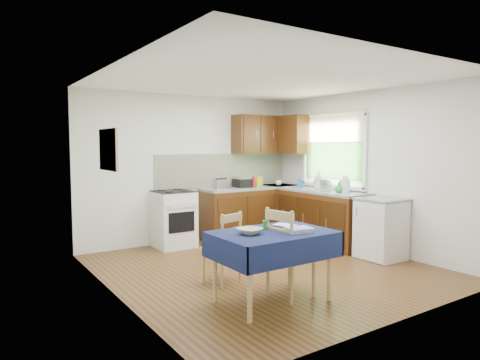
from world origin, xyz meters
TOP-DOWN VIEW (x-y plane):
  - floor at (0.00, 0.00)m, footprint 4.20×4.20m
  - ceiling at (0.00, 0.00)m, footprint 4.00×4.20m
  - wall_back at (0.00, 2.10)m, footprint 4.00×0.02m
  - wall_front at (0.00, -2.10)m, footprint 4.00×0.02m
  - wall_left at (-2.00, 0.00)m, footprint 0.02×4.20m
  - wall_right at (2.00, 0.00)m, footprint 0.02×4.20m
  - base_cabinets at (1.36, 1.26)m, footprint 1.90×2.30m
  - worktop_back at (1.05, 1.80)m, footprint 1.90×0.60m
  - worktop_right at (1.70, 0.65)m, footprint 0.60×1.70m
  - worktop_corner at (1.70, 1.80)m, footprint 0.60×0.60m
  - splashback at (0.65, 2.08)m, footprint 2.70×0.02m
  - upper_cabinets at (1.52, 1.80)m, footprint 1.20×0.85m
  - stove at (-0.50, 1.80)m, footprint 0.60×0.61m
  - window at (1.97, 0.70)m, footprint 0.04×1.48m
  - fridge at (1.70, -0.55)m, footprint 0.58×0.60m
  - corkboard at (-1.97, 0.30)m, footprint 0.04×0.62m
  - dining_table at (-0.67, -1.03)m, footprint 1.23×0.84m
  - chair_far at (-0.78, -0.23)m, footprint 0.47×0.47m
  - chair_near at (-0.47, -1.03)m, footprint 0.49×0.49m
  - toaster at (0.34, 1.69)m, footprint 0.25×0.16m
  - sandwich_press at (0.89, 1.81)m, footprint 0.32×0.28m
  - sauce_bottle at (1.00, 1.66)m, footprint 0.05×0.05m
  - yellow_packet at (1.34, 1.97)m, footprint 0.13×0.09m
  - dish_rack at (1.69, 0.64)m, footprint 0.41×0.31m
  - kettle at (1.75, 0.20)m, footprint 0.16×0.16m
  - cup at (1.63, 1.74)m, footprint 0.15×0.15m
  - soap_bottle_a at (1.69, 0.74)m, footprint 0.17×0.17m
  - soap_bottle_b at (1.64, 1.15)m, footprint 0.13×0.13m
  - soap_bottle_c at (1.66, 0.24)m, footprint 0.18×0.18m
  - plate_bowl at (-0.94, -0.99)m, footprint 0.29×0.29m
  - book at (-0.45, -0.89)m, footprint 0.24×0.27m
  - spice_jar at (-0.66, -0.88)m, footprint 0.05×0.05m
  - tea_towel at (-0.46, -1.20)m, footprint 0.30×0.25m

SIDE VIEW (x-z plane):
  - floor at x=0.00m, z-range 0.00..0.00m
  - base_cabinets at x=1.36m, z-range 0.00..0.86m
  - fridge at x=1.70m, z-range 0.00..0.88m
  - chair_far at x=-0.78m, z-range 0.02..0.89m
  - stove at x=-0.50m, z-range 0.00..0.92m
  - chair_near at x=-0.47m, z-range 0.03..1.01m
  - dining_table at x=-0.67m, z-range 0.27..1.01m
  - book at x=-0.45m, z-range 0.75..0.76m
  - tea_towel at x=-0.46m, z-range 0.75..0.79m
  - plate_bowl at x=-0.94m, z-range 0.75..0.81m
  - spice_jar at x=-0.66m, z-range 0.75..0.84m
  - worktop_back at x=1.05m, z-range 0.86..0.90m
  - worktop_right at x=1.70m, z-range 0.86..0.90m
  - worktop_corner at x=1.70m, z-range 0.86..0.90m
  - dish_rack at x=1.69m, z-range 0.83..1.02m
  - cup at x=1.63m, z-range 0.90..0.99m
  - yellow_packet at x=1.34m, z-range 0.90..1.06m
  - soap_bottle_c at x=1.66m, z-range 0.90..1.07m
  - toaster at x=0.34m, z-range 0.89..1.09m
  - sandwich_press at x=0.89m, z-range 0.90..1.08m
  - soap_bottle_b at x=1.64m, z-range 0.90..1.10m
  - sauce_bottle at x=1.00m, z-range 0.90..1.10m
  - kettle at x=1.75m, z-range 0.88..1.16m
  - soap_bottle_a at x=1.69m, z-range 0.90..1.22m
  - splashback at x=0.65m, z-range 0.90..1.50m
  - wall_back at x=0.00m, z-range 0.00..2.50m
  - wall_front at x=0.00m, z-range 0.00..2.50m
  - wall_left at x=-2.00m, z-range 0.00..2.50m
  - wall_right at x=2.00m, z-range 0.00..2.50m
  - corkboard at x=-1.97m, z-range 1.36..1.83m
  - window at x=1.97m, z-range 1.02..2.28m
  - upper_cabinets at x=1.52m, z-range 1.50..2.20m
  - ceiling at x=0.00m, z-range 2.49..2.51m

